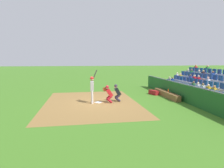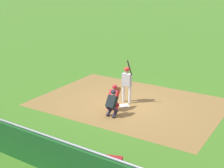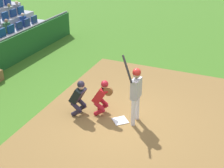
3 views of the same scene
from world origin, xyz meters
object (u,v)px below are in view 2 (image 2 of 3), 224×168
at_px(dugout_bench, 69,160).
at_px(equipment_duffel_bag, 108,162).
at_px(batter_at_plate, 127,80).
at_px(water_bottle_on_bench, 61,148).
at_px(catcher_crouching, 114,96).
at_px(home_plate_marker, 124,106).
at_px(home_plate_umpire, 112,102).

relative_size(dugout_bench, equipment_duffel_bag, 4.44).
relative_size(batter_at_plate, water_bottle_on_bench, 9.19).
bearing_deg(dugout_bench, catcher_crouching, 105.67).
distance_m(batter_at_plate, water_bottle_on_bench, 6.16).
bearing_deg(catcher_crouching, home_plate_marker, 78.15).
distance_m(home_plate_marker, equipment_duffel_bag, 5.48).
bearing_deg(catcher_crouching, dugout_bench, -74.33).
distance_m(dugout_bench, equipment_duffel_bag, 1.31).
xyz_separation_m(home_plate_umpire, equipment_duffel_bag, (2.17, -3.57, -0.50)).
relative_size(home_plate_marker, home_plate_umpire, 0.35).
distance_m(home_plate_marker, catcher_crouching, 0.99).
xyz_separation_m(catcher_crouching, water_bottle_on_bench, (1.05, -4.90, -0.14)).
bearing_deg(catcher_crouching, batter_at_plate, 89.44).
relative_size(home_plate_marker, dugout_bench, 0.11).
bearing_deg(batter_at_plate, equipment_duffel_bag, -65.12).
height_order(dugout_bench, equipment_duffel_bag, dugout_bench).
height_order(catcher_crouching, equipment_duffel_bag, catcher_crouching).
xyz_separation_m(batter_at_plate, dugout_bench, (1.36, -6.03, -0.95)).
distance_m(home_plate_marker, home_plate_umpire, 1.54).
height_order(batter_at_plate, dugout_bench, batter_at_plate).
height_order(batter_at_plate, catcher_crouching, batter_at_plate).
relative_size(home_plate_umpire, dugout_bench, 0.31).
relative_size(catcher_crouching, dugout_bench, 0.31).
relative_size(home_plate_marker, batter_at_plate, 0.19).
bearing_deg(equipment_duffel_bag, dugout_bench, -171.57).
bearing_deg(dugout_bench, home_plate_marker, 102.35).
bearing_deg(batter_at_plate, catcher_crouching, -90.56).
distance_m(water_bottle_on_bench, equipment_duffel_bag, 1.64).
bearing_deg(home_plate_umpire, dugout_bench, -76.13).
distance_m(home_plate_umpire, water_bottle_on_bench, 4.29).
bearing_deg(home_plate_umpire, water_bottle_on_bench, -80.34).
height_order(catcher_crouching, dugout_bench, catcher_crouching).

